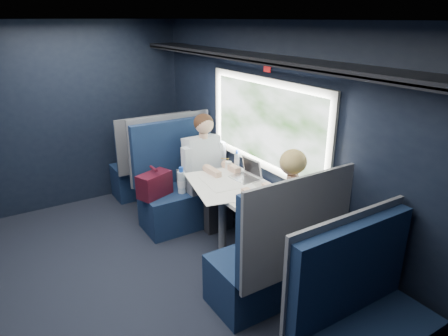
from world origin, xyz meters
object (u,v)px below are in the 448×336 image
table (235,192)px  seat_bay_near (180,189)px  woman (286,212)px  man (207,165)px  seat_row_back (363,329)px  cup (228,166)px  seat_row_front (151,166)px  bottle_small (237,160)px  seat_bay_far (274,260)px  laptop (248,173)px

table → seat_bay_near: (-0.20, 0.87, -0.24)m
woman → man: bearing=90.0°
seat_row_back → cup: 2.26m
seat_row_front → bottle_small: size_ratio=5.78×
table → seat_bay_near: size_ratio=0.79×
seat_bay_far → cup: bearing=74.2°
seat_row_front → laptop: seat_row_front is taller
seat_row_front → cup: bearing=-75.4°
seat_row_front → seat_row_back: size_ratio=1.00×
table → woman: size_ratio=0.76×
table → woman: bearing=-84.5°
laptop → table: bearing=-158.3°
seat_bay_near → woman: 1.63m
cup → seat_row_front: bearing=104.6°
laptop → cup: (-0.03, 0.32, -0.01)m
seat_row_back → bottle_small: 2.30m
man → seat_row_back: bearing=-95.7°
cup → seat_bay_far: bearing=-105.8°
seat_row_back → laptop: (0.39, 1.88, 0.39)m
bottle_small → cup: size_ratio=2.22×
woman → cup: woman is taller
man → woman: bearing=-90.0°
seat_bay_near → laptop: (0.41, -0.79, 0.37)m
seat_row_back → laptop: seat_row_back is taller
seat_bay_near → laptop: bearing=-62.2°
table → laptop: laptop is taller
seat_row_back → bottle_small: bearing=77.8°
seat_row_back → bottle_small: (0.48, 2.21, 0.42)m
bottle_small → man: bearing=129.3°
seat_bay_far → bottle_small: bearing=69.6°
man → woman: same height
laptop → seat_bay_far: bearing=-112.3°
seat_row_back → table: bearing=84.2°
man → bottle_small: 0.38m
table → seat_bay_near: 0.92m
bottle_small → cup: (-0.12, -0.01, -0.04)m
man → seat_bay_near: bearing=147.9°
laptop → bottle_small: size_ratio=1.50×
table → seat_bay_far: size_ratio=0.79×
man → laptop: bearing=-76.9°
seat_row_front → seat_row_back: (0.00, -3.59, 0.00)m
table → seat_bay_near: seat_bay_near is taller
seat_bay_near → man: (0.27, -0.17, 0.29)m
seat_bay_near → seat_bay_far: same height
woman → laptop: bearing=79.8°
man → laptop: size_ratio=4.38×
cup → table: bearing=-113.8°
laptop → cup: size_ratio=3.33×
man → woman: size_ratio=1.00×
seat_row_back → bottle_small: seat_row_back is taller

